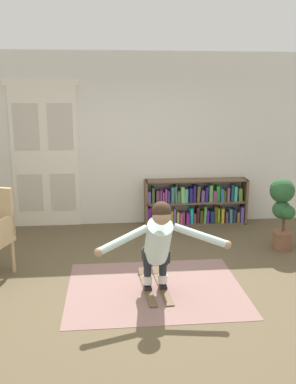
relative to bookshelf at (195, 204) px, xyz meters
The scene contains 8 objects.
ground_plane 2.64m from the bookshelf, 113.63° to the right, with size 7.20×7.20×0.00m, color brown.
back_wall 1.53m from the bookshelf, 168.77° to the left, with size 6.00×0.10×2.90m, color silver.
double_door 2.69m from the bookshelf, behind, with size 1.22×0.05×2.45m.
rug 2.64m from the bookshelf, 111.93° to the right, with size 2.03×1.61×0.01m, color #8A6760.
bookshelf is the anchor object (origin of this frame).
potted_plant 1.67m from the bookshelf, 52.96° to the right, with size 0.37×0.41×1.05m.
skis_pair 2.61m from the bookshelf, 112.24° to the right, with size 0.33×0.93×0.07m.
person_skier 2.81m from the bookshelf, 110.20° to the right, with size 1.42×0.71×1.07m.
Camera 1 is at (-0.44, -4.50, 2.24)m, focal length 39.09 mm.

